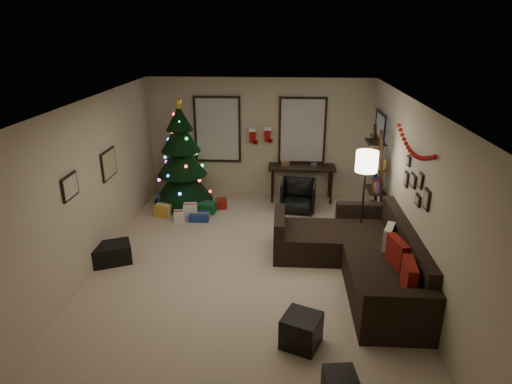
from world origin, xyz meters
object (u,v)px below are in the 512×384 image
(desk, at_px, (302,170))
(christmas_tree, at_px, (182,162))
(sofa, at_px, (361,257))
(desk_chair, at_px, (298,196))
(bookshelf, at_px, (377,183))

(desk, bearing_deg, christmas_tree, -169.60)
(christmas_tree, xyz_separation_m, desk, (2.60, 0.48, -0.29))
(sofa, bearing_deg, desk_chair, 110.01)
(christmas_tree, distance_m, desk, 2.66)
(desk_chair, bearing_deg, sofa, -64.41)
(desk_chair, distance_m, bookshelf, 1.82)
(sofa, distance_m, desk, 3.33)
(sofa, relative_size, desk_chair, 4.51)
(sofa, bearing_deg, desk, 104.75)
(sofa, xyz_separation_m, desk_chair, (-0.93, 2.55, 0.03))
(desk_chair, bearing_deg, christmas_tree, -178.37)
(sofa, relative_size, desk, 2.06)
(desk_chair, height_order, bookshelf, bookshelf)
(sofa, relative_size, bookshelf, 1.50)
(christmas_tree, bearing_deg, desk, 10.40)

